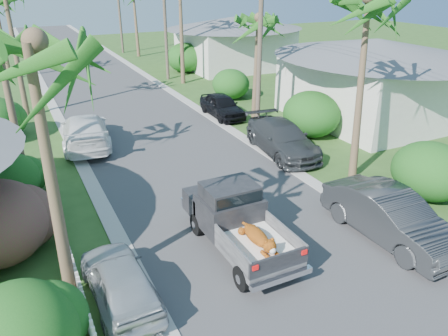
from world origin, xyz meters
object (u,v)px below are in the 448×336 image
pickup_truck (234,217)px  utility_pole_d (119,10)px  house_right_far (234,45)px  utility_pole_b (260,49)px  parked_car_ln (120,281)px  parked_car_rf (222,106)px  parked_car_rn (390,217)px  house_right_near (372,83)px  utility_pole_c (165,23)px  palm_l_a (27,44)px  palm_r_b (258,18)px  parked_car_lf (85,131)px  parked_car_rm (282,138)px

pickup_truck → utility_pole_d: (6.48, 39.45, 3.59)m
house_right_far → utility_pole_b: (-7.40, -17.00, 2.48)m
parked_car_ln → parked_car_rf: bearing=-127.4°
parked_car_rn → house_right_far: 29.99m
house_right_near → utility_pole_c: size_ratio=1.00×
parked_car_ln → utility_pole_c: 27.97m
palm_l_a → palm_r_b: (12.80, 12.00, -0.98)m
palm_l_a → utility_pole_b: utility_pole_b is taller
parked_car_rf → parked_car_ln: parked_car_rf is taller
pickup_truck → parked_car_lf: size_ratio=0.90×
utility_pole_d → pickup_truck: bearing=-99.3°
palm_l_a → palm_r_b: size_ratio=1.14×
parked_car_lf → palm_r_b: 11.42m
parked_car_rf → palm_l_a: (-11.20, -13.35, 6.23)m
house_right_far → utility_pole_d: (-7.40, 13.00, 2.48)m
house_right_near → utility_pole_b: size_ratio=1.00×
palm_l_a → house_right_far: palm_l_a is taller
pickup_truck → parked_car_lf: bearing=103.4°
parked_car_rn → parked_car_rm: size_ratio=0.96×
parked_car_ln → parked_car_rm: bearing=-146.2°
pickup_truck → parked_car_rf: size_ratio=1.24×
house_right_near → pickup_truck: bearing=-148.7°
house_right_near → utility_pole_b: bearing=172.3°
parked_car_lf → parked_car_rf: bearing=-163.6°
parked_car_rf → palm_r_b: size_ratio=0.57×
parked_car_lf → palm_l_a: bearing=85.0°
palm_r_b → parked_car_rm: bearing=-106.4°
parked_car_rm → utility_pole_c: bearing=94.4°
parked_car_rf → parked_car_ln: (-9.97, -13.94, -0.04)m
parked_car_rm → palm_l_a: size_ratio=0.65×
palm_r_b → house_right_far: bearing=66.9°
house_right_far → parked_car_lf: bearing=-137.8°
parked_car_lf → utility_pole_d: bearing=-100.9°
parked_car_lf → parked_car_rm: bearing=155.2°
parked_car_rm → pickup_truck: bearing=-128.1°
parked_car_rf → utility_pole_d: utility_pole_d is taller
parked_car_lf → utility_pole_d: utility_pole_d is taller
parked_car_rm → parked_car_lf: parked_car_lf is taller
parked_car_rn → utility_pole_d: 41.76m
parked_car_rm → palm_l_a: palm_l_a is taller
parked_car_rn → utility_pole_c: size_ratio=0.57×
parked_car_rm → utility_pole_c: (0.60, 18.43, 3.83)m
pickup_truck → house_right_far: size_ratio=0.57×
utility_pole_b → utility_pole_c: same height
utility_pole_c → pickup_truck: bearing=-104.8°
parked_car_ln → utility_pole_d: (10.57, 40.59, 3.93)m
parked_car_rn → utility_pole_d: (1.65, 41.56, 3.76)m
parked_car_rm → utility_pole_d: 33.66m
utility_pole_b → utility_pole_c: bearing=90.0°
parked_car_rm → parked_car_ln: bearing=-138.1°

